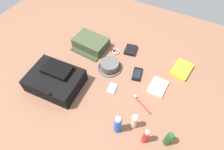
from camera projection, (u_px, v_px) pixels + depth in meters
name	position (u px, v px, depth m)	size (l,w,h in m)	color
ground_plane	(112.00, 79.00, 1.39)	(2.64, 2.02, 0.02)	brown
backpack	(55.00, 80.00, 1.30)	(0.37, 0.29, 0.14)	black
toiletry_pouch	(91.00, 43.00, 1.55)	(0.28, 0.23, 0.08)	#384228
bucket_hat	(110.00, 66.00, 1.42)	(0.18, 0.18, 0.06)	#4B4B4B
shampoo_bottle	(169.00, 139.00, 1.06)	(0.04, 0.04, 0.12)	#19471E
sunscreen_spray	(146.00, 137.00, 1.06)	(0.03, 0.03, 0.14)	red
lotion_bottle	(134.00, 122.00, 1.11)	(0.04, 0.04, 0.14)	beige
deodorant_spray	(118.00, 125.00, 1.09)	(0.04, 0.04, 0.16)	blue
paperback_novel	(182.00, 70.00, 1.41)	(0.14, 0.19, 0.03)	yellow
cell_phone	(137.00, 74.00, 1.40)	(0.09, 0.13, 0.01)	black
media_player	(112.00, 88.00, 1.32)	(0.06, 0.09, 0.01)	#B7B7BC
wristwatch	(115.00, 51.00, 1.54)	(0.07, 0.06, 0.01)	#99999E
toothbrush	(141.00, 103.00, 1.25)	(0.16, 0.08, 0.02)	red
wallet	(131.00, 50.00, 1.54)	(0.09, 0.11, 0.02)	black
notepad	(158.00, 87.00, 1.33)	(0.11, 0.15, 0.02)	beige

